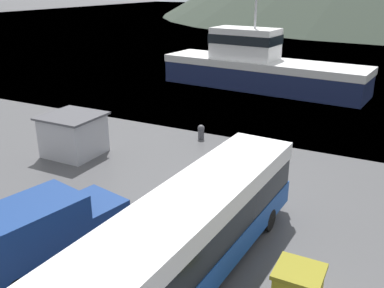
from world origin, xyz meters
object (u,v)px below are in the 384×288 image
at_px(small_boat, 224,65).
at_px(storage_bin, 298,288).
at_px(dock_kiosk, 74,135).
at_px(fishing_boat, 259,66).
at_px(tour_bus, 187,237).
at_px(delivery_van, 38,231).

bearing_deg(small_boat, storage_bin, -38.62).
bearing_deg(storage_bin, dock_kiosk, 155.79).
bearing_deg(dock_kiosk, storage_bin, -24.21).
xyz_separation_m(fishing_boat, storage_bin, (10.61, -27.10, -1.34)).
bearing_deg(storage_bin, fishing_boat, 111.38).
relative_size(tour_bus, fishing_boat, 0.67).
height_order(storage_bin, small_boat, storage_bin).
bearing_deg(delivery_van, small_boat, 115.41).
relative_size(storage_bin, dock_kiosk, 0.45).
bearing_deg(fishing_boat, dock_kiosk, -5.27).
relative_size(dock_kiosk, small_boat, 0.44).
distance_m(tour_bus, small_boat, 37.93).
bearing_deg(tour_bus, storage_bin, 11.74).
bearing_deg(dock_kiosk, delivery_van, -54.71).
bearing_deg(fishing_boat, delivery_van, 9.53).
bearing_deg(dock_kiosk, small_boat, 95.84).
bearing_deg(tour_bus, dock_kiosk, 150.77).
xyz_separation_m(tour_bus, storage_bin, (3.47, 0.52, -1.07)).
height_order(tour_bus, delivery_van, tour_bus).
height_order(delivery_van, storage_bin, delivery_van).
distance_m(tour_bus, fishing_boat, 28.52).
bearing_deg(storage_bin, delivery_van, -167.71).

